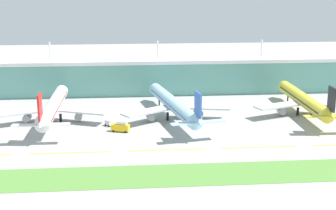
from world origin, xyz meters
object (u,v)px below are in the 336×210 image
airliner_middle (174,105)px  airliner_far (304,101)px  baggage_cart (109,123)px  fuel_truck (121,126)px  airliner_near (53,107)px

airliner_middle → airliner_far: size_ratio=1.07×
baggage_cart → fuel_truck: size_ratio=0.52×
airliner_near → airliner_far: 110.99m
airliner_far → fuel_truck: (-82.07, -18.85, -4.19)m
airliner_near → baggage_cart: bearing=-20.4°
baggage_cart → airliner_far: bearing=6.8°
airliner_middle → baggage_cart: airliner_middle is taller
airliner_near → fuel_truck: (28.92, -17.31, -4.19)m
airliner_middle → baggage_cart: bearing=-163.7°
airliner_far → fuel_truck: size_ratio=8.72×
airliner_middle → baggage_cart: size_ratio=17.99×
airliner_near → airliner_far: bearing=0.8°
baggage_cart → fuel_truck: fuel_truck is taller
airliner_near → fuel_truck: size_ratio=8.92×
fuel_truck → airliner_far: bearing=12.9°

